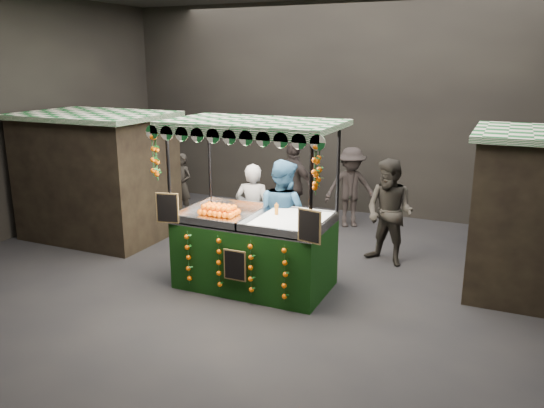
% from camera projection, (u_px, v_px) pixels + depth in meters
% --- Properties ---
extents(ground, '(12.00, 12.00, 0.00)m').
position_uv_depth(ground, '(270.00, 285.00, 9.06)').
color(ground, black).
rests_on(ground, ground).
extents(market_hall, '(12.10, 10.10, 5.05)m').
position_uv_depth(market_hall, '(269.00, 77.00, 8.19)').
color(market_hall, black).
rests_on(market_hall, ground).
extents(neighbour_stall_left, '(3.00, 2.20, 2.60)m').
position_uv_depth(neighbour_stall_left, '(98.00, 175.00, 11.34)').
color(neighbour_stall_left, black).
rests_on(neighbour_stall_left, ground).
extents(juice_stall, '(2.82, 1.66, 2.74)m').
position_uv_depth(juice_stall, '(254.00, 238.00, 8.78)').
color(juice_stall, black).
rests_on(juice_stall, ground).
extents(vendor_grey, '(0.74, 0.57, 1.83)m').
position_uv_depth(vendor_grey, '(253.00, 213.00, 10.00)').
color(vendor_grey, gray).
rests_on(vendor_grey, ground).
extents(vendor_blue, '(1.18, 1.05, 2.01)m').
position_uv_depth(vendor_blue, '(283.00, 216.00, 9.42)').
color(vendor_blue, navy).
rests_on(vendor_blue, ground).
extents(shopper_0, '(0.60, 0.44, 1.52)m').
position_uv_depth(shopper_0, '(182.00, 185.00, 12.86)').
color(shopper_0, '#282420').
rests_on(shopper_0, ground).
extents(shopper_1, '(1.13, 1.00, 1.94)m').
position_uv_depth(shopper_1, '(390.00, 212.00, 9.79)').
color(shopper_1, black).
rests_on(shopper_1, ground).
extents(shopper_2, '(1.21, 0.85, 1.91)m').
position_uv_depth(shopper_2, '(294.00, 185.00, 11.97)').
color(shopper_2, '#2D2625').
rests_on(shopper_2, ground).
extents(shopper_3, '(1.33, 1.13, 1.79)m').
position_uv_depth(shopper_3, '(351.00, 187.00, 12.05)').
color(shopper_3, black).
rests_on(shopper_3, ground).
extents(shopper_4, '(1.08, 0.99, 1.86)m').
position_uv_depth(shopper_4, '(164.00, 171.00, 13.67)').
color(shopper_4, black).
rests_on(shopper_4, ground).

